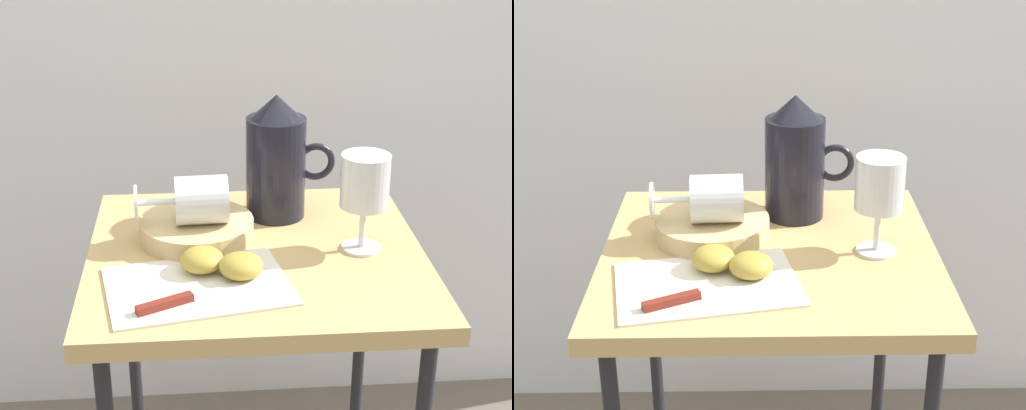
{
  "view_description": "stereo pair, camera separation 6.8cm",
  "coord_description": "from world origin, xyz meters",
  "views": [
    {
      "loc": [
        -0.09,
        -1.12,
        1.26
      ],
      "look_at": [
        0.0,
        0.0,
        0.77
      ],
      "focal_mm": 54.51,
      "sensor_mm": 36.0,
      "label": 1
    },
    {
      "loc": [
        -0.02,
        -1.13,
        1.26
      ],
      "look_at": [
        0.0,
        0.0,
        0.77
      ],
      "focal_mm": 54.51,
      "sensor_mm": 36.0,
      "label": 2
    }
  ],
  "objects": [
    {
      "name": "linen_napkin",
      "position": [
        -0.09,
        -0.11,
        0.7
      ],
      "size": [
        0.3,
        0.23,
        0.0
      ],
      "primitive_type": "cube",
      "rotation": [
        0.0,
        0.0,
        0.19
      ],
      "color": "silver",
      "rests_on": "table"
    },
    {
      "name": "basket_tray",
      "position": [
        -0.09,
        0.05,
        0.71
      ],
      "size": [
        0.19,
        0.19,
        0.03
      ],
      "primitive_type": "cylinder",
      "color": "tan",
      "rests_on": "table"
    },
    {
      "name": "apple_half_right",
      "position": [
        -0.03,
        -0.09,
        0.72
      ],
      "size": [
        0.07,
        0.07,
        0.04
      ],
      "primitive_type": "ellipsoid",
      "color": "#B29938",
      "rests_on": "linen_napkin"
    },
    {
      "name": "wine_glass_upright",
      "position": [
        0.17,
        -0.01,
        0.8
      ],
      "size": [
        0.08,
        0.08,
        0.16
      ],
      "color": "silver",
      "rests_on": "table"
    },
    {
      "name": "table",
      "position": [
        0.0,
        0.0,
        0.63
      ],
      "size": [
        0.54,
        0.51,
        0.69
      ],
      "color": "tan",
      "rests_on": "ground_plane"
    },
    {
      "name": "wine_glass_tipped_near",
      "position": [
        -0.09,
        0.04,
        0.77
      ],
      "size": [
        0.15,
        0.08,
        0.08
      ],
      "color": "silver",
      "rests_on": "basket_tray"
    },
    {
      "name": "curtain_drape",
      "position": [
        0.0,
        0.58,
        1.01
      ],
      "size": [
        2.4,
        0.03,
        2.01
      ],
      "primitive_type": "cube",
      "color": "white",
      "rests_on": "ground_plane"
    },
    {
      "name": "apple_half_left",
      "position": [
        -0.09,
        -0.07,
        0.72
      ],
      "size": [
        0.07,
        0.07,
        0.04
      ],
      "primitive_type": "ellipsoid",
      "color": "#B29938",
      "rests_on": "linen_napkin"
    },
    {
      "name": "pitcher",
      "position": [
        0.05,
        0.14,
        0.79
      ],
      "size": [
        0.16,
        0.1,
        0.22
      ],
      "color": "black",
      "rests_on": "table"
    },
    {
      "name": "knife",
      "position": [
        -0.11,
        -0.16,
        0.7
      ],
      "size": [
        0.22,
        0.12,
        0.01
      ],
      "color": "silver",
      "rests_on": "linen_napkin"
    }
  ]
}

